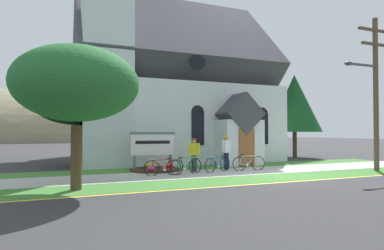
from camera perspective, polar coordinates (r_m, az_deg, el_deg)
The scene contains 19 objects.
ground at distance 18.13m, azimuth 8.08°, elevation -7.27°, with size 140.00×140.00×0.00m, color #333335.
sidewalk_slab at distance 15.65m, azimuth 5.97°, elevation -8.23°, with size 32.00×2.73×0.01m, color #B7B5AD.
grass_verge at distance 13.62m, azimuth 10.69°, elevation -9.28°, with size 32.00×2.02×0.01m, color #427F33.
church_lawn at distance 17.80m, azimuth 2.32°, elevation -7.38°, with size 24.00×2.09×0.01m, color #427F33.
curb_paint_stripe at distance 12.67m, azimuth 13.55°, elevation -9.89°, with size 28.00×0.16×0.01m, color yellow.
church_building at distance 23.29m, azimuth -4.39°, elevation 5.64°, with size 13.07×12.18×13.82m.
church_sign at distance 16.54m, azimuth -6.90°, elevation -3.44°, with size 2.32×0.25×1.91m.
flower_bed at distance 16.26m, azimuth -6.52°, elevation -7.72°, with size 2.43×2.43×0.34m.
bicycle_green at distance 15.74m, azimuth 4.56°, elevation -6.85°, with size 1.64×0.67×0.80m.
bicycle_red at distance 16.44m, azimuth 9.90°, elevation -6.57°, with size 1.73×0.23×0.83m.
bicycle_yellow at distance 14.77m, azimuth -1.05°, elevation -7.21°, with size 1.71×0.54×0.82m.
bicycle_silver at distance 14.47m, azimuth -5.12°, elevation -7.39°, with size 1.70×0.10×0.78m.
cyclist_in_blue_jersey at distance 15.63m, azimuth 0.36°, elevation -4.82°, with size 0.43×0.65×1.61m.
cyclist_in_yellow_jersey at distance 16.63m, azimuth 6.02°, elevation -4.25°, with size 0.63×0.42×1.75m.
utility_pole at distance 18.51m, azimuth 29.30°, elevation 6.04°, with size 3.12×0.28×7.57m.
roadside_conifer at distance 25.74m, azimuth 17.52°, elevation 3.64°, with size 3.96×3.96×6.23m.
yard_deciduous_tree at distance 20.16m, azimuth -19.62°, elevation 3.48°, with size 4.70×4.70×4.79m.
verge_sapling at distance 11.58m, azimuth -19.55°, elevation 6.72°, with size 4.12×4.12×4.78m.
distant_hill at distance 86.53m, azimuth -22.03°, elevation -2.36°, with size 103.60×55.62×23.76m, color #847A5B.
Camera 1 is at (-8.99, -11.63, 1.93)m, focal length 30.42 mm.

